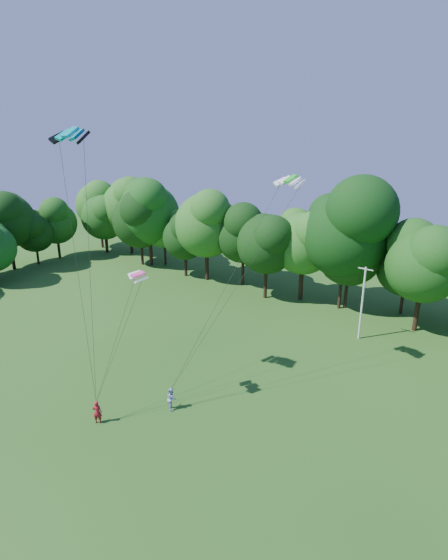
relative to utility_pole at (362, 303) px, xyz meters
The scene contains 9 objects.
ground 30.41m from the utility_pole, 103.22° to the right, with size 160.00×160.00×0.00m, color #204E15.
utility_pole is the anchor object (origin of this frame).
kite_flyer_left 26.88m from the utility_pole, 112.01° to the right, with size 0.65×0.43×1.79m, color #A61522.
kite_flyer_right 21.66m from the utility_pole, 108.89° to the right, with size 0.87×0.67×1.78m, color #9FAEDD.
kite_teal 30.49m from the utility_pole, 121.24° to the right, with size 2.96×1.67×0.75m.
kite_green 16.95m from the utility_pole, 104.58° to the right, with size 2.67×1.65×0.57m.
kite_pink 23.86m from the utility_pole, 112.68° to the right, with size 2.08×1.57×0.31m.
tree_back_west 37.12m from the utility_pole, behind, with size 10.38×10.38×15.10m.
tree_back_center 10.06m from the utility_pole, 126.69° to the left, with size 10.71×10.71×15.58m.
Camera 1 is at (20.21, -11.28, 19.81)m, focal length 28.00 mm.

